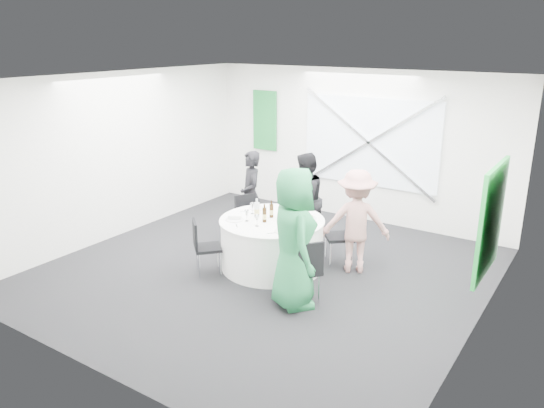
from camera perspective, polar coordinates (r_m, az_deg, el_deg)
The scene contains 48 objects.
floor at distance 7.95m, azimuth -0.80°, elevation -7.25°, with size 6.00×6.00×0.00m, color black.
ceiling at distance 7.23m, azimuth -0.90°, elevation 13.30°, with size 6.00×6.00×0.00m, color silver.
wall_back at distance 10.02m, azimuth 8.94°, elevation 6.24°, with size 6.00×6.00×0.00m, color white.
wall_front at distance 5.40m, azimuth -19.20°, elevation -4.56°, with size 6.00×6.00×0.00m, color white.
wall_left at distance 9.45m, azimuth -16.10°, elevation 5.07°, with size 6.00×6.00×0.00m, color white.
wall_right at distance 6.35m, azimuth 22.11°, elevation -1.56°, with size 6.00×6.00×0.00m, color white.
window_panel at distance 9.85m, azimuth 10.45°, elevation 6.56°, with size 2.60×0.03×1.60m, color silver.
window_brace_a at distance 9.81m, azimuth 10.36°, elevation 6.52°, with size 0.05×0.05×3.16m, color silver.
window_brace_b at distance 9.81m, azimuth 10.36°, elevation 6.52°, with size 0.05×0.05×3.16m, color silver.
green_banner at distance 10.90m, azimuth -0.78°, elevation 8.97°, with size 0.55×0.04×1.20m, color #125E28.
green_sign at distance 6.99m, azimuth 22.49°, elevation -1.66°, with size 0.05×1.20×1.40m, color #1A9233.
banquet_table at distance 7.95m, azimuth 0.00°, elevation -4.26°, with size 1.56×1.56×0.76m.
chair_back at distance 8.96m, azimuth 3.43°, elevation -0.99°, with size 0.43×0.44×0.84m.
chair_back_left at distance 8.81m, azimuth -2.67°, elevation -1.32°, with size 0.53×0.52×0.83m.
chair_back_right at distance 8.11m, azimuth 7.84°, elevation -2.91°, with size 0.57×0.57×0.90m.
chair_front_right at distance 6.87m, azimuth 3.66°, elevation -6.76°, with size 0.56×0.56×0.88m.
chair_front_left at distance 7.75m, azimuth -7.47°, elevation -4.22°, with size 0.53×0.53×0.83m.
person_man_back_left at distance 9.01m, azimuth -2.28°, elevation 0.96°, with size 0.55×0.36×1.52m, color black.
person_man_back at distance 8.70m, azimuth 3.52°, elevation 0.46°, with size 0.76×0.42×1.56m, color black.
person_woman_pink at distance 7.80m, azimuth 9.02°, elevation -1.86°, with size 1.00×0.46×1.54m, color tan.
person_woman_green at distance 6.68m, azimuth 2.35°, elevation -3.72°, with size 0.89×0.58×1.83m, color #217943.
plate_back at distance 8.22m, azimuth 1.95°, elevation -0.65°, with size 0.30×0.30×0.01m.
plate_back_left at distance 8.31m, azimuth -1.58°, elevation -0.44°, with size 0.27×0.27×0.01m.
plate_back_right at distance 7.87m, azimuth 3.84°, elevation -1.46°, with size 0.26×0.26×0.04m.
plate_front_right at distance 7.35m, azimuth 1.30°, elevation -2.85°, with size 0.26×0.26×0.04m.
plate_front_left at distance 7.82m, azimuth -4.05°, elevation -1.66°, with size 0.27×0.27×0.01m.
napkin at distance 7.84m, azimuth -4.02°, elevation -1.34°, with size 0.19×0.13×0.05m, color white.
beer_bottle_a at distance 7.88m, azimuth -0.06°, elevation -0.74°, with size 0.06×0.06×0.26m.
beer_bottle_b at distance 7.89m, azimuth 0.95°, elevation -0.78°, with size 0.06×0.06×0.25m.
beer_bottle_c at distance 7.69m, azimuth 1.07°, elevation -1.22°, with size 0.06×0.06×0.26m.
beer_bottle_d at distance 7.68m, azimuth -0.82°, elevation -1.21°, with size 0.06×0.06×0.27m.
green_water_bottle at distance 7.75m, azimuth 1.91°, elevation -0.83°, with size 0.08×0.08×0.33m.
clear_water_bottle at distance 7.89m, azimuth -1.64°, elevation -0.65°, with size 0.08×0.08×0.29m.
wine_glass_a at distance 7.75m, azimuth 2.62°, elevation -0.90°, with size 0.07×0.07×0.17m.
wine_glass_b at distance 7.55m, azimuth 2.43°, elevation -1.40°, with size 0.07×0.07×0.17m.
wine_glass_c at distance 7.51m, azimuth -1.63°, elevation -1.50°, with size 0.07×0.07×0.17m.
wine_glass_d at distance 7.63m, azimuth 2.73°, elevation -1.21°, with size 0.07×0.07×0.17m.
wine_glass_e at distance 7.72m, azimuth -2.74°, elevation -0.97°, with size 0.07×0.07×0.17m.
wine_glass_f at distance 8.04m, azimuth -2.13°, elevation -0.20°, with size 0.07×0.07×0.17m.
wine_glass_g at distance 7.45m, azimuth 1.14°, elevation -1.65°, with size 0.07×0.07×0.17m.
fork_a at distance 7.66m, azimuth 4.08°, elevation -2.11°, with size 0.01×0.15×0.01m, color silver.
knife_a at distance 7.99m, azimuth 3.97°, elevation -1.27°, with size 0.01×0.15×0.01m, color silver.
fork_b at distance 7.28m, azimuth -0.02°, elevation -3.16°, with size 0.01×0.15×0.01m, color silver.
knife_b at distance 7.41m, azimuth 2.80°, elevation -2.80°, with size 0.01×0.15×0.01m, color silver.
fork_c at distance 7.93m, azimuth -4.10°, elevation -1.42°, with size 0.01×0.15×0.01m, color silver.
knife_c at distance 7.58m, azimuth -3.83°, elevation -2.34°, with size 0.01×0.15×0.01m, color silver.
fork_d at distance 8.35m, azimuth -0.75°, elevation -0.37°, with size 0.01×0.15×0.01m, color silver.
knife_d at distance 8.20m, azimuth -2.96°, elevation -0.75°, with size 0.01×0.15×0.01m, color silver.
Camera 1 is at (4.08, -5.95, 3.35)m, focal length 35.00 mm.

